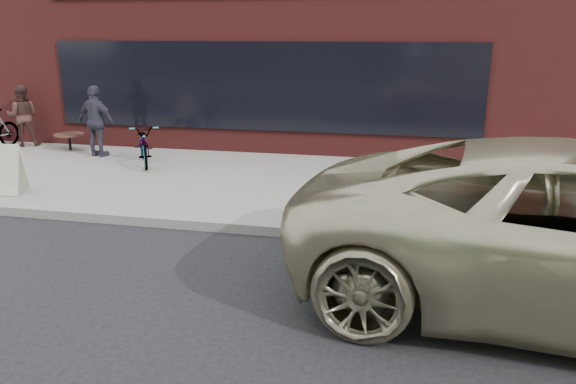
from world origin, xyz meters
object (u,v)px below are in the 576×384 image
Objects in this scene: motorcycle at (433,220)px; cafe_patron_right at (96,121)px; sandwich_sign at (7,168)px; cafe_table at (69,135)px; cafe_patron_left at (23,116)px; bicycle_front at (144,144)px.

motorcycle is 1.34× the size of cafe_patron_right.
cafe_patron_right reaches higher than sandwich_sign.
cafe_table is at bearing 100.75° from sandwich_sign.
cafe_patron_right is (-0.03, 3.07, 0.37)m from sandwich_sign.
motorcycle is 11.01m from cafe_patron_left.
cafe_patron_right is (1.05, -0.47, 0.44)m from cafe_table.
sandwich_sign is at bearing 96.97° from cafe_patron_left.
cafe_patron_left is (-3.86, 1.26, 0.31)m from bicycle_front.
motorcycle is at bearing 158.85° from cafe_patron_right.
sandwich_sign is 0.54× the size of cafe_patron_right.
cafe_patron_left is (-1.41, 0.26, 0.39)m from cafe_table.
sandwich_sign is 0.58× the size of cafe_patron_left.
sandwich_sign reaches higher than cafe_table.
bicycle_front is 1.92× the size of sandwich_sign.
cafe_patron_right reaches higher than bicycle_front.
motorcycle is 8.51m from cafe_patron_right.
sandwich_sign is 3.70m from cafe_table.
cafe_patron_right is at bearing 137.20° from cafe_patron_left.
bicycle_front is at bearing -22.20° from cafe_table.
bicycle_front is at bearing 55.39° from sandwich_sign.
cafe_table is at bearing 128.51° from bicycle_front.
cafe_table is at bearing -14.54° from cafe_patron_right.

